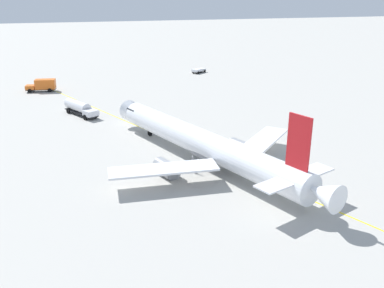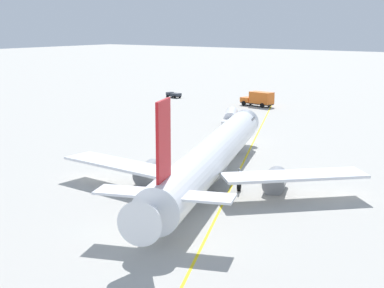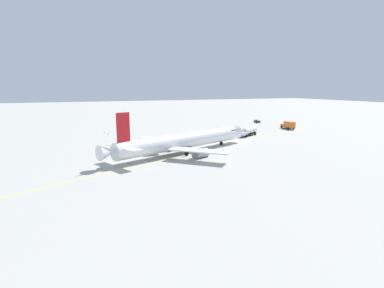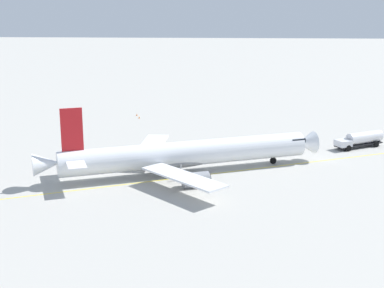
% 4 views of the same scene
% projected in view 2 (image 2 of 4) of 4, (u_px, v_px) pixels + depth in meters
% --- Properties ---
extents(ground_plane, '(600.00, 600.00, 0.00)m').
position_uv_depth(ground_plane, '(212.00, 181.00, 65.08)').
color(ground_plane, '#ADAAA3').
extents(airliner_main, '(44.21, 30.65, 11.59)m').
position_uv_depth(airliner_main, '(211.00, 159.00, 62.83)').
color(airliner_main, white).
rests_on(airliner_main, ground_plane).
extents(fuel_tanker_truck, '(9.69, 6.77, 2.87)m').
position_uv_depth(fuel_tanker_truck, '(231.00, 118.00, 98.03)').
color(fuel_tanker_truck, '#232326').
rests_on(fuel_tanker_truck, ground_plane).
extents(baggage_truck_truck, '(2.30, 3.75, 1.22)m').
position_uv_depth(baggage_truck_truck, '(174.00, 95.00, 137.05)').
color(baggage_truck_truck, '#232326').
rests_on(baggage_truck_truck, ground_plane).
extents(catering_truck_truck, '(3.45, 7.53, 3.10)m').
position_uv_depth(catering_truck_truck, '(259.00, 99.00, 122.47)').
color(catering_truck_truck, '#232326').
rests_on(catering_truck_truck, ground_plane).
extents(taxiway_centreline, '(135.31, 61.21, 0.01)m').
position_uv_depth(taxiway_centreline, '(229.00, 191.00, 61.18)').
color(taxiway_centreline, yellow).
rests_on(taxiway_centreline, ground_plane).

